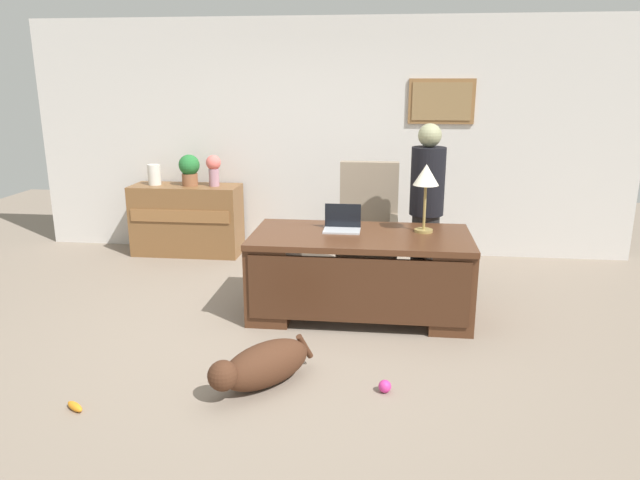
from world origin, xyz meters
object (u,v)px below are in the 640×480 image
at_px(credenza, 187,220).
at_px(laptop, 342,224).
at_px(potted_plant, 189,169).
at_px(person_standing, 426,208).
at_px(dog_toy_bone, 75,407).
at_px(desk_lamp, 426,179).
at_px(vase_empty, 154,175).
at_px(armchair, 368,230).
at_px(desk, 360,271).
at_px(dog_toy_ball, 385,386).
at_px(dog_lying, 262,365).
at_px(vase_with_flowers, 214,168).

xyz_separation_m(credenza, laptop, (1.96, -1.53, 0.38)).
bearing_deg(laptop, potted_plant, 141.11).
xyz_separation_m(person_standing, dog_toy_bone, (-2.29, -2.42, -0.82)).
distance_m(desk_lamp, dog_toy_bone, 3.19).
xyz_separation_m(desk_lamp, vase_empty, (-3.04, 1.51, -0.25)).
bearing_deg(dog_toy_bone, laptop, 51.49).
relative_size(armchair, person_standing, 0.74).
relative_size(desk, person_standing, 1.15).
distance_m(potted_plant, dog_toy_ball, 3.92).
height_order(vase_empty, dog_toy_bone, vase_empty).
xyz_separation_m(laptop, dog_toy_ball, (0.41, -1.48, -0.74)).
height_order(dog_lying, vase_with_flowers, vase_with_flowers).
bearing_deg(vase_empty, desk_lamp, -26.41).
bearing_deg(desk, dog_toy_bone, -133.74).
relative_size(desk, vase_with_flowers, 5.28).
distance_m(desk, dog_toy_bone, 2.49).
height_order(vase_with_flowers, dog_toy_ball, vase_with_flowers).
distance_m(dog_toy_ball, dog_toy_bone, 1.99).
bearing_deg(dog_lying, potted_plant, 116.07).
bearing_deg(laptop, desk, -40.34).
relative_size(potted_plant, dog_toy_bone, 2.33).
distance_m(credenza, desk_lamp, 3.17).
distance_m(desk, armchair, 1.01).
distance_m(armchair, laptop, 0.92).
height_order(person_standing, vase_empty, person_standing).
bearing_deg(armchair, desk_lamp, -58.35).
distance_m(dog_lying, dog_toy_ball, 0.84).
bearing_deg(armchair, credenza, 162.63).
bearing_deg(dog_toy_ball, dog_toy_bone, -166.98).
xyz_separation_m(potted_plant, dog_toy_ball, (2.31, -3.01, -0.98)).
xyz_separation_m(credenza, dog_lying, (1.54, -3.02, -0.26)).
bearing_deg(person_standing, credenza, 159.23).
height_order(desk, desk_lamp, desk_lamp).
bearing_deg(potted_plant, desk, -39.01).
bearing_deg(armchair, laptop, -103.09).
xyz_separation_m(credenza, potted_plant, (0.06, 0.00, 0.61)).
height_order(credenza, dog_toy_bone, credenza).
xyz_separation_m(desk_lamp, dog_toy_bone, (-2.24, -1.95, -1.17)).
height_order(armchair, dog_lying, armchair).
xyz_separation_m(laptop, vase_with_flowers, (-1.61, 1.53, 0.24)).
xyz_separation_m(credenza, dog_toy_ball, (2.37, -3.01, -0.37)).
height_order(desk, credenza, credenza).
distance_m(desk, credenza, 2.71).
relative_size(credenza, laptop, 3.95).
bearing_deg(dog_toy_ball, dog_lying, -179.05).
bearing_deg(dog_lying, desk, 66.27).
relative_size(desk, dog_toy_ball, 21.92).
bearing_deg(vase_empty, person_standing, -18.51).
relative_size(credenza, vase_empty, 5.31).
height_order(dog_lying, desk_lamp, desk_lamp).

